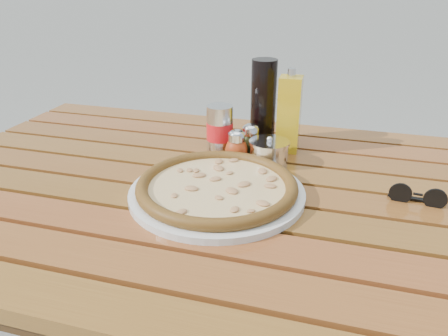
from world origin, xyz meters
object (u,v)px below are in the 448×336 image
(oregano_shaker, at_px, (250,140))
(parmesan_tin, at_px, (269,152))
(olive_oil_cruet, at_px, (289,114))
(pizza, at_px, (217,186))
(dark_bottle, at_px, (263,102))
(pepper_shaker, at_px, (236,147))
(table, at_px, (222,214))
(soda_can, at_px, (220,129))
(plate, at_px, (217,193))
(sunglasses, at_px, (417,197))

(oregano_shaker, relative_size, parmesan_tin, 0.68)
(olive_oil_cruet, bearing_deg, oregano_shaker, -146.34)
(oregano_shaker, bearing_deg, pizza, -93.96)
(dark_bottle, bearing_deg, pepper_shaker, -102.42)
(pepper_shaker, xyz_separation_m, dark_bottle, (0.03, 0.15, 0.07))
(dark_bottle, bearing_deg, table, -96.63)
(pepper_shaker, distance_m, oregano_shaker, 0.06)
(pepper_shaker, xyz_separation_m, parmesan_tin, (0.08, 0.01, -0.01))
(olive_oil_cruet, bearing_deg, table, -114.23)
(pepper_shaker, xyz_separation_m, soda_can, (-0.06, 0.05, 0.02))
(table, bearing_deg, pizza, -83.48)
(oregano_shaker, xyz_separation_m, soda_can, (-0.08, 0.00, 0.02))
(pizza, xyz_separation_m, oregano_shaker, (0.02, 0.23, 0.02))
(soda_can, bearing_deg, olive_oil_cruet, 18.79)
(plate, height_order, sunglasses, sunglasses)
(table, xyz_separation_m, pepper_shaker, (-0.00, 0.13, 0.11))
(olive_oil_cruet, bearing_deg, pizza, -109.14)
(table, xyz_separation_m, plate, (0.01, -0.05, 0.08))
(oregano_shaker, xyz_separation_m, olive_oil_cruet, (0.08, 0.06, 0.06))
(olive_oil_cruet, relative_size, sunglasses, 1.90)
(parmesan_tin, height_order, sunglasses, parmesan_tin)
(plate, height_order, olive_oil_cruet, olive_oil_cruet)
(oregano_shaker, xyz_separation_m, parmesan_tin, (0.06, -0.05, -0.01))
(parmesan_tin, bearing_deg, olive_oil_cruet, 74.44)
(oregano_shaker, height_order, olive_oil_cruet, olive_oil_cruet)
(soda_can, height_order, parmesan_tin, soda_can)
(parmesan_tin, bearing_deg, sunglasses, -18.72)
(table, xyz_separation_m, pizza, (0.01, -0.05, 0.10))
(pepper_shaker, bearing_deg, pizza, -87.96)
(dark_bottle, distance_m, sunglasses, 0.45)
(dark_bottle, bearing_deg, parmesan_tin, -72.28)
(pepper_shaker, xyz_separation_m, oregano_shaker, (0.02, 0.05, 0.00))
(dark_bottle, relative_size, parmesan_tin, 1.82)
(pizza, bearing_deg, olive_oil_cruet, 70.86)
(pepper_shaker, relative_size, soda_can, 0.68)
(table, height_order, pizza, pizza)
(pizza, height_order, parmesan_tin, parmesan_tin)
(plate, bearing_deg, parmesan_tin, 68.97)
(soda_can, bearing_deg, pepper_shaker, -42.21)
(plate, bearing_deg, pizza, 0.00)
(pizza, relative_size, soda_can, 3.10)
(table, height_order, oregano_shaker, oregano_shaker)
(soda_can, relative_size, parmesan_tin, 1.00)
(plate, bearing_deg, soda_can, 105.20)
(dark_bottle, height_order, soda_can, dark_bottle)
(pepper_shaker, height_order, soda_can, soda_can)
(oregano_shaker, height_order, sunglasses, oregano_shaker)
(parmesan_tin, distance_m, sunglasses, 0.34)
(olive_oil_cruet, bearing_deg, soda_can, -161.21)
(table, relative_size, soda_can, 11.67)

